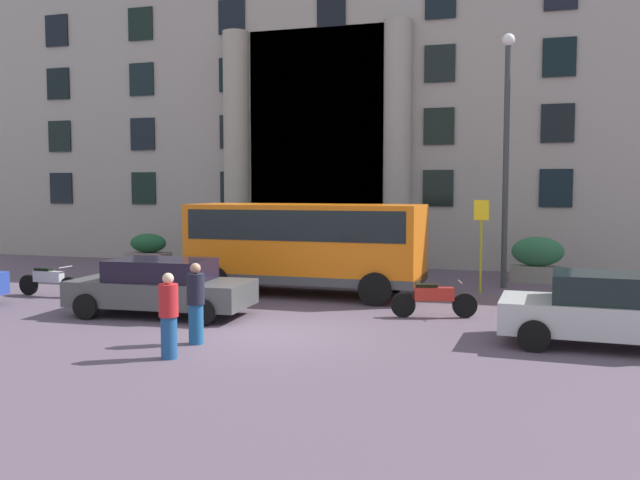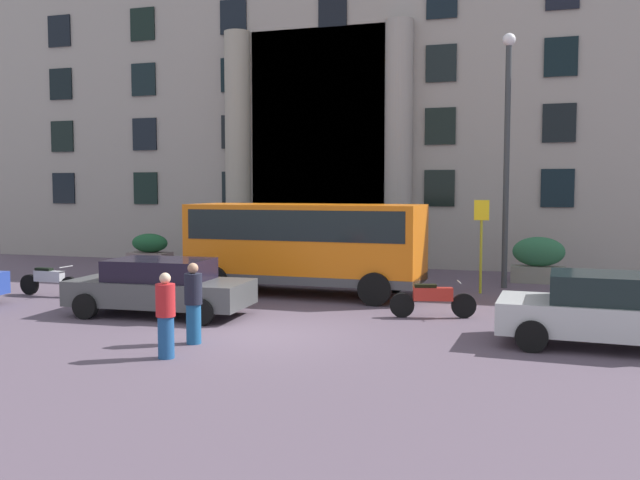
{
  "view_description": "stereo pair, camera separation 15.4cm",
  "coord_description": "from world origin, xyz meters",
  "views": [
    {
      "loc": [
        5.37,
        -13.42,
        3.14
      ],
      "look_at": [
        -0.52,
        6.03,
        1.59
      ],
      "focal_mm": 38.0,
      "sensor_mm": 36.0,
      "label": 1
    },
    {
      "loc": [
        5.51,
        -13.38,
        3.14
      ],
      "look_at": [
        -0.52,
        6.03,
        1.59
      ],
      "focal_mm": 38.0,
      "sensor_mm": 36.0,
      "label": 2
    }
  ],
  "objects": [
    {
      "name": "hedge_planter_west",
      "position": [
        5.82,
        10.21,
        0.74
      ],
      "size": [
        1.76,
        0.74,
        1.54
      ],
      "color": "slate",
      "rests_on": "ground_plane"
    },
    {
      "name": "parked_compact_extra",
      "position": [
        7.12,
        0.9,
        0.75
      ],
      "size": [
        4.45,
        2.19,
        1.47
      ],
      "rotation": [
        0.0,
        0.0,
        -0.04
      ],
      "color": "#B4B6B5",
      "rests_on": "ground_plane"
    },
    {
      "name": "lamppost_plaza_centre",
      "position": [
        4.77,
        8.65,
        4.59
      ],
      "size": [
        0.4,
        0.4,
        7.92
      ],
      "color": "#333739",
      "rests_on": "ground_plane"
    },
    {
      "name": "pedestrian_man_crossing",
      "position": [
        -0.87,
        -2.44,
        0.8
      ],
      "size": [
        0.36,
        0.36,
        1.6
      ],
      "rotation": [
        0.0,
        0.0,
        0.16
      ],
      "color": "navy",
      "rests_on": "ground_plane"
    },
    {
      "name": "scooter_by_planter",
      "position": [
        3.26,
        2.99,
        0.46
      ],
      "size": [
        2.06,
        0.74,
        0.89
      ],
      "rotation": [
        0.0,
        0.0,
        0.25
      ],
      "color": "black",
      "rests_on": "ground_plane"
    },
    {
      "name": "parked_estate_mid",
      "position": [
        -3.21,
        1.33,
        0.72
      ],
      "size": [
        4.52,
        2.21,
        1.4
      ],
      "rotation": [
        0.0,
        0.0,
        0.05
      ],
      "color": "#454647",
      "rests_on": "ground_plane"
    },
    {
      "name": "hedge_planter_entrance_right",
      "position": [
        -8.92,
        10.21,
        0.65
      ],
      "size": [
        1.59,
        0.96,
        1.36
      ],
      "color": "gray",
      "rests_on": "ground_plane"
    },
    {
      "name": "hedge_planter_east",
      "position": [
        -4.13,
        10.22,
        0.79
      ],
      "size": [
        2.0,
        0.73,
        1.63
      ],
      "color": "slate",
      "rests_on": "ground_plane"
    },
    {
      "name": "orange_minibus",
      "position": [
        -0.78,
        5.5,
        1.61
      ],
      "size": [
        6.87,
        2.86,
        2.68
      ],
      "rotation": [
        0.0,
        0.0,
        -0.02
      ],
      "color": "orange",
      "rests_on": "ground_plane"
    },
    {
      "name": "motorcycle_near_kerb",
      "position": [
        -7.94,
        3.03,
        0.46
      ],
      "size": [
        2.06,
        0.55,
        0.89
      ],
      "rotation": [
        0.0,
        0.0,
        -0.04
      ],
      "color": "black",
      "rests_on": "ground_plane"
    },
    {
      "name": "pedestrian_woman_dark_dress",
      "position": [
        -0.94,
        -1.23,
        0.83
      ],
      "size": [
        0.36,
        0.36,
        1.65
      ],
      "rotation": [
        0.0,
        0.0,
        3.01
      ],
      "color": "#1A5082",
      "rests_on": "ground_plane"
    },
    {
      "name": "office_building_facade",
      "position": [
        -0.02,
        17.46,
        7.17
      ],
      "size": [
        37.64,
        9.79,
        14.35
      ],
      "color": "gray",
      "rests_on": "ground_plane"
    },
    {
      "name": "bus_stop_sign",
      "position": [
        4.14,
        7.26,
        1.72
      ],
      "size": [
        0.44,
        0.08,
        2.8
      ],
      "color": "#9E9E20",
      "rests_on": "ground_plane"
    },
    {
      "name": "ground_plane",
      "position": [
        0.0,
        0.0,
        -0.06
      ],
      "size": [
        80.0,
        64.0,
        0.12
      ],
      "primitive_type": "cube",
      "color": "#524552"
    },
    {
      "name": "hedge_planter_far_east",
      "position": [
        0.18,
        10.34,
        0.69
      ],
      "size": [
        1.97,
        1.0,
        1.44
      ],
      "color": "gray",
      "rests_on": "ground_plane"
    }
  ]
}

